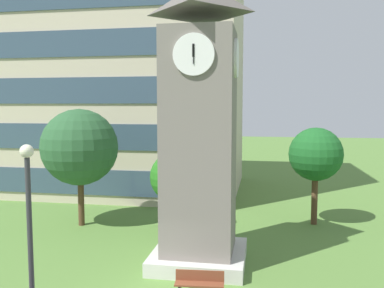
{
  "coord_description": "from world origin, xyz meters",
  "views": [
    {
      "loc": [
        3.67,
        -13.05,
        6.91
      ],
      "look_at": [
        0.51,
        5.02,
        5.19
      ],
      "focal_mm": 37.69,
      "sensor_mm": 36.0,
      "label": 1
    }
  ],
  "objects_px": {
    "tree_near_tower": "(175,177)",
    "tree_by_building": "(316,155)",
    "park_bench": "(200,283)",
    "clock_tower": "(200,140)",
    "tree_streetside": "(80,147)",
    "street_lamp": "(30,228)"
  },
  "relations": [
    {
      "from": "tree_near_tower",
      "to": "tree_by_building",
      "type": "bearing_deg",
      "value": 17.6
    },
    {
      "from": "park_bench",
      "to": "tree_near_tower",
      "type": "relative_size",
      "value": 0.41
    },
    {
      "from": "tree_by_building",
      "to": "tree_near_tower",
      "type": "relative_size",
      "value": 1.29
    },
    {
      "from": "clock_tower",
      "to": "tree_streetside",
      "type": "xyz_separation_m",
      "value": [
        -7.66,
        4.45,
        -0.89
      ]
    },
    {
      "from": "park_bench",
      "to": "tree_streetside",
      "type": "xyz_separation_m",
      "value": [
        -8.14,
        7.48,
        4.1
      ]
    },
    {
      "from": "street_lamp",
      "to": "tree_near_tower",
      "type": "distance_m",
      "value": 12.11
    },
    {
      "from": "street_lamp",
      "to": "tree_near_tower",
      "type": "bearing_deg",
      "value": 83.58
    },
    {
      "from": "street_lamp",
      "to": "tree_near_tower",
      "type": "height_order",
      "value": "street_lamp"
    },
    {
      "from": "street_lamp",
      "to": "tree_by_building",
      "type": "distance_m",
      "value": 17.15
    },
    {
      "from": "clock_tower",
      "to": "tree_by_building",
      "type": "relative_size",
      "value": 2.12
    },
    {
      "from": "tree_near_tower",
      "to": "street_lamp",
      "type": "bearing_deg",
      "value": -96.42
    },
    {
      "from": "park_bench",
      "to": "tree_near_tower",
      "type": "distance_m",
      "value": 8.37
    },
    {
      "from": "park_bench",
      "to": "street_lamp",
      "type": "height_order",
      "value": "street_lamp"
    },
    {
      "from": "park_bench",
      "to": "street_lamp",
      "type": "bearing_deg",
      "value": -131.22
    },
    {
      "from": "tree_streetside",
      "to": "tree_by_building",
      "type": "bearing_deg",
      "value": 10.8
    },
    {
      "from": "tree_by_building",
      "to": "tree_near_tower",
      "type": "distance_m",
      "value": 8.26
    },
    {
      "from": "clock_tower",
      "to": "tree_streetside",
      "type": "height_order",
      "value": "clock_tower"
    },
    {
      "from": "park_bench",
      "to": "street_lamp",
      "type": "distance_m",
      "value": 6.73
    },
    {
      "from": "street_lamp",
      "to": "clock_tower",
      "type": "bearing_deg",
      "value": 65.41
    },
    {
      "from": "park_bench",
      "to": "tree_streetside",
      "type": "height_order",
      "value": "tree_streetside"
    },
    {
      "from": "clock_tower",
      "to": "tree_near_tower",
      "type": "xyz_separation_m",
      "value": [
        -2.07,
        4.53,
        -2.47
      ]
    },
    {
      "from": "park_bench",
      "to": "tree_by_building",
      "type": "xyz_separation_m",
      "value": [
        5.25,
        10.04,
        3.65
      ]
    }
  ]
}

